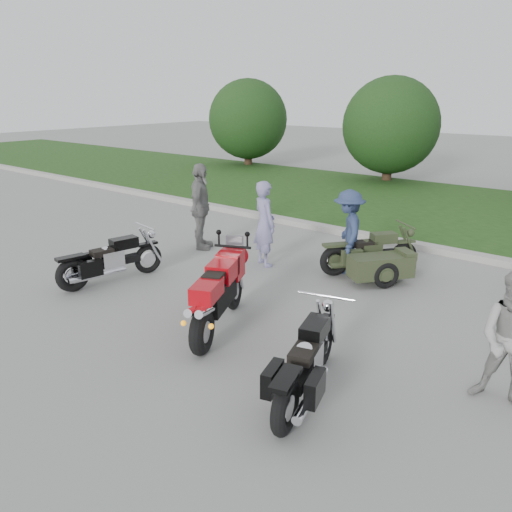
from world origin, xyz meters
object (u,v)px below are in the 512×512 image
Objects in this scene: sportbike_red at (218,292)px; person_stripe at (265,224)px; cruiser_sidecar at (374,261)px; person_back at (201,207)px; person_denim at (348,232)px; cruiser_right at (306,366)px; cruiser_left at (107,262)px.

person_stripe reaches higher than sportbike_red.
person_back is at bearing -133.69° from cruiser_sidecar.
person_denim is 3.41m from person_back.
person_denim is at bearing -147.87° from cruiser_sidecar.
sportbike_red reaches higher than cruiser_right.
person_stripe reaches higher than person_denim.
cruiser_right is 1.27× the size of person_denim.
cruiser_right is 1.08× the size of person_back.
cruiser_left is 2.71m from person_back.
sportbike_red is 3.49m from person_denim.
cruiser_right is at bearing 158.90° from person_stripe.
person_denim reaches higher than sportbike_red.
cruiser_left is 1.09× the size of cruiser_sidecar.
person_back reaches higher than cruiser_right.
person_denim is at bearing -130.59° from person_stripe.
cruiser_sidecar is 2.29m from person_stripe.
cruiser_sidecar is 0.77m from person_denim.
sportbike_red reaches higher than cruiser_sidecar.
sportbike_red is 1.18× the size of person_stripe.
cruiser_left is at bearing 83.74° from person_stripe.
cruiser_sidecar is 1.16× the size of person_denim.
cruiser_left is at bearing 152.38° from sportbike_red.
person_denim is (1.53, 0.69, -0.05)m from person_stripe.
person_denim is at bearing 61.65° from sportbike_red.
sportbike_red is 4.20m from person_back.
person_stripe is at bearing 90.36° from sportbike_red.
cruiser_right is 1.19× the size of person_stripe.
person_back is (-3.96, -0.64, 0.59)m from cruiser_sidecar.
cruiser_left is 4.97m from cruiser_right.
sportbike_red is at bearing 8.19° from cruiser_left.
cruiser_left is at bearing 152.08° from person_back.
cruiser_sidecar is at bearing -112.82° from person_back.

